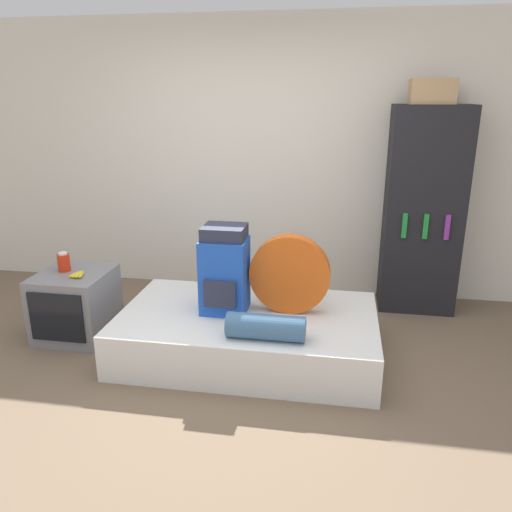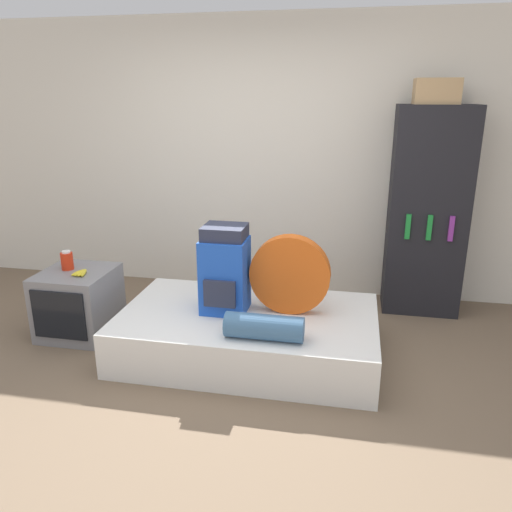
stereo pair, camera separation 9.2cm
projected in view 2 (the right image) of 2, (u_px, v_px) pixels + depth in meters
ground_plane at (208, 398)px, 3.27m from camera, size 16.00×16.00×0.00m
wall_back at (265, 160)px, 4.80m from camera, size 8.00×0.05×2.60m
bed at (248, 333)px, 3.78m from camera, size 1.90×1.14×0.34m
backpack at (225, 270)px, 3.68m from camera, size 0.33×0.33×0.65m
tent_bag at (290, 274)px, 3.66m from camera, size 0.59×0.11×0.59m
sleeping_roll at (264, 327)px, 3.30m from camera, size 0.53×0.17×0.17m
television at (79, 302)px, 4.09m from camera, size 0.55×0.59×0.54m
canister at (67, 261)px, 4.04m from camera, size 0.10×0.10×0.16m
banana_bunch at (81, 273)px, 3.94m from camera, size 0.12×0.16×0.03m
bookshelf at (427, 212)px, 4.38m from camera, size 0.66×0.44×1.82m
cardboard_box at (437, 91)px, 4.04m from camera, size 0.35×0.27×0.20m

